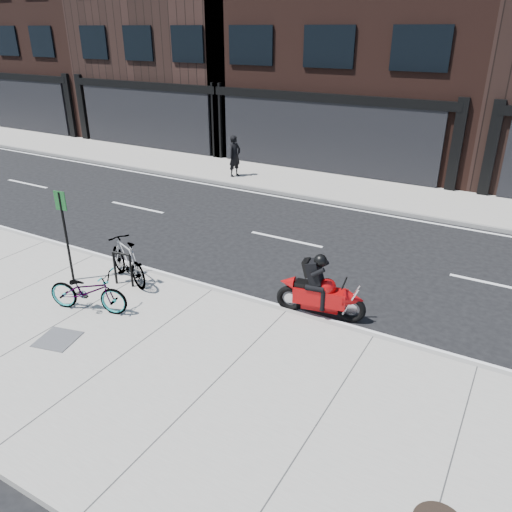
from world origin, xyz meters
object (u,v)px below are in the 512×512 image
Objects in this scene: pedestrian at (235,156)px; sign_post at (65,228)px; bicycle_rear at (128,260)px; motorcycle at (325,292)px; bicycle_front at (88,291)px; utility_grate at (58,339)px; bike_rack at (123,266)px.

sign_post is (1.60, -10.20, 0.52)m from pedestrian.
motorcycle is (4.79, 1.02, -0.07)m from bicycle_rear.
sign_post is at bearing -174.46° from motorcycle.
bicycle_front is 1.54m from bicycle_rear.
sign_post reaches higher than motorcycle.
motorcycle is 0.87× the size of sign_post.
motorcycle is at bearing 124.47° from bicycle_rear.
bicycle_front is 1.30m from utility_grate.
bicycle_rear is 9.95m from pedestrian.
bicycle_front is 5.21m from motorcycle.
utility_grate is at bearing -78.76° from bike_rack.
bicycle_front is at bearing -153.11° from pedestrian.
motorcycle reaches higher than bicycle_rear.
pedestrian reaches higher than bicycle_rear.
motorcycle is 2.69× the size of utility_grate.
sign_post is at bearing -159.90° from pedestrian.
pedestrian reaches higher than utility_grate.
bike_rack is 2.55m from utility_grate.
sign_post is at bearing 44.19° from bicycle_front.
bike_rack is at bearing 9.75° from sign_post.
motorcycle is at bearing 14.88° from bike_rack.
motorcycle is (4.74, 1.26, -0.03)m from bike_rack.
bicycle_rear is at bearing -7.06° from bicycle_front.
bike_rack is at bearing -175.18° from motorcycle.
pedestrian is at bearing 90.51° from sign_post.
bicycle_front reaches higher than utility_grate.
pedestrian is at bearing 121.90° from motorcycle.
bike_rack is 0.51× the size of pedestrian.
bicycle_front reaches higher than bike_rack.
bicycle_rear is at bearing 101.45° from utility_grate.
bike_rack is 1.30m from bicycle_front.
utility_grate is at bearing 33.93° from bicycle_rear.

